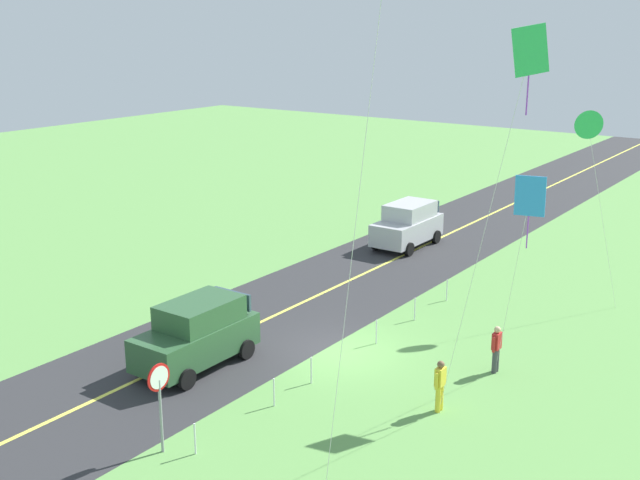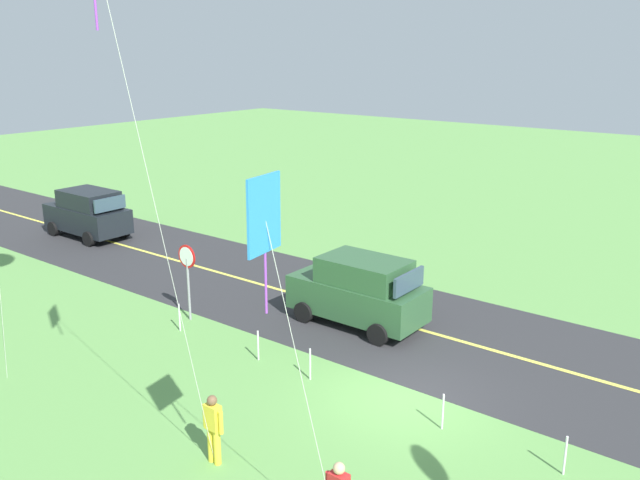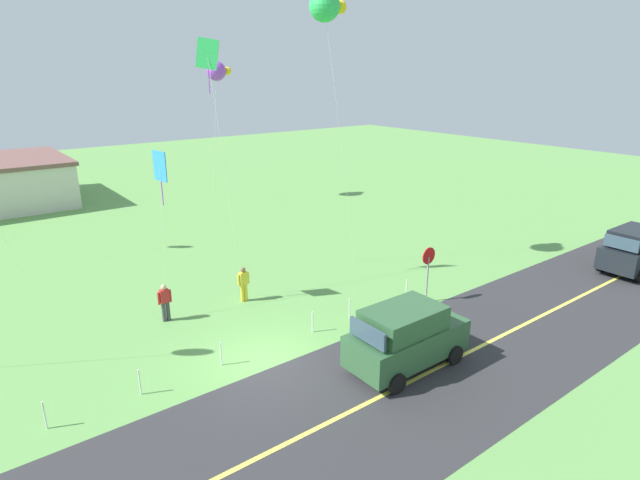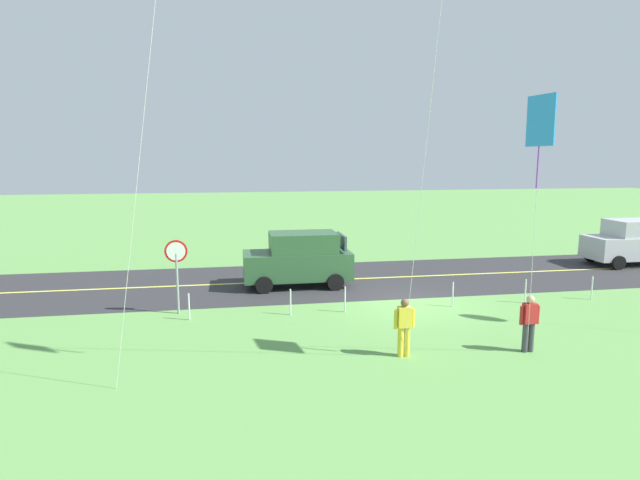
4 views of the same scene
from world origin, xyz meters
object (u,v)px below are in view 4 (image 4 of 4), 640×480
at_px(person_adult_near, 404,325).
at_px(kite_blue_mid, 541,125).
at_px(car_suv_foreground, 299,259).
at_px(car_parked_west_far, 633,242).
at_px(stop_sign, 176,262).
at_px(person_adult_companion, 529,322).

height_order(person_adult_near, kite_blue_mid, kite_blue_mid).
relative_size(car_suv_foreground, car_parked_west_far, 1.00).
distance_m(car_suv_foreground, stop_sign, 5.56).
bearing_deg(person_adult_companion, kite_blue_mid, 163.97).
xyz_separation_m(stop_sign, kite_blue_mid, (-9.17, 6.24, 4.27)).
relative_size(car_suv_foreground, person_adult_near, 2.75).
distance_m(car_suv_foreground, person_adult_companion, 9.87).
bearing_deg(car_parked_west_far, car_suv_foreground, 5.04).
xyz_separation_m(car_parked_west_far, kite_blue_mid, (12.24, 10.82, 4.92)).
xyz_separation_m(car_suv_foreground, stop_sign, (4.57, 3.09, 0.65)).
bearing_deg(kite_blue_mid, car_parked_west_far, -138.54).
relative_size(stop_sign, person_adult_near, 1.60).
bearing_deg(car_suv_foreground, kite_blue_mid, 116.24).
xyz_separation_m(car_suv_foreground, car_parked_west_far, (-16.84, -1.49, 0.00)).
relative_size(person_adult_near, person_adult_companion, 1.00).
height_order(car_parked_west_far, stop_sign, stop_sign).
bearing_deg(stop_sign, person_adult_companion, 152.07).
bearing_deg(car_suv_foreground, stop_sign, 34.05).
bearing_deg(person_adult_near, car_suv_foreground, 119.20).
distance_m(person_adult_near, person_adult_companion, 3.50).
xyz_separation_m(stop_sign, person_adult_companion, (-9.87, 5.23, -0.94)).
xyz_separation_m(person_adult_near, kite_blue_mid, (-2.80, 1.27, 5.21)).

